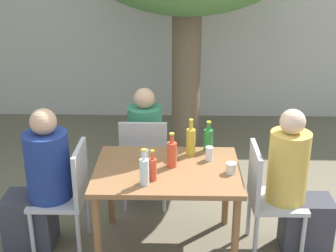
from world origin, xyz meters
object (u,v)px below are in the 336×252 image
at_px(soda_bottle_3, 172,154).
at_px(dining_table_front, 167,179).
at_px(water_bottle_2, 144,171).
at_px(patio_chair_0, 68,191).
at_px(patio_chair_1, 267,193).
at_px(patio_chair_2, 144,157).
at_px(person_seated_0, 40,187).
at_px(drinking_glass_2, 145,156).
at_px(oil_cruet_4, 191,141).
at_px(soda_bottle_0, 153,169).
at_px(drinking_glass_0, 173,155).
at_px(person_seated_1, 297,190).
at_px(drinking_glass_1, 231,168).
at_px(drinking_glass_3, 209,154).
at_px(person_seated_2, 146,148).
at_px(green_bottle_1, 208,139).

bearing_deg(soda_bottle_3, dining_table_front, -130.70).
bearing_deg(water_bottle_2, patio_chair_0, 157.71).
xyz_separation_m(patio_chair_1, soda_bottle_3, (-0.78, 0.04, 0.33)).
bearing_deg(dining_table_front, patio_chair_2, 109.41).
height_order(person_seated_0, drinking_glass_2, person_seated_0).
height_order(patio_chair_1, oil_cruet_4, oil_cruet_4).
relative_size(dining_table_front, oil_cruet_4, 3.63).
bearing_deg(soda_bottle_0, drinking_glass_0, 67.14).
xyz_separation_m(person_seated_0, water_bottle_2, (0.89, -0.27, 0.30)).
height_order(person_seated_1, soda_bottle_3, person_seated_1).
distance_m(patio_chair_2, drinking_glass_1, 1.07).
distance_m(soda_bottle_0, drinking_glass_3, 0.58).
xyz_separation_m(drinking_glass_1, drinking_glass_2, (-0.69, 0.19, 0.01)).
bearing_deg(person_seated_1, person_seated_2, 54.88).
bearing_deg(soda_bottle_3, patio_chair_2, 113.47).
bearing_deg(green_bottle_1, person_seated_0, -165.73).
height_order(water_bottle_2, drinking_glass_2, water_bottle_2).
xyz_separation_m(patio_chair_0, drinking_glass_1, (1.32, -0.07, 0.26)).
bearing_deg(drinking_glass_0, water_bottle_2, -115.78).
bearing_deg(drinking_glass_0, soda_bottle_0, -112.86).
bearing_deg(water_bottle_2, drinking_glass_1, 16.79).
height_order(dining_table_front, patio_chair_2, patio_chair_2).
xyz_separation_m(person_seated_0, person_seated_2, (0.82, 0.91, -0.04)).
distance_m(patio_chair_0, drinking_glass_1, 1.35).
distance_m(patio_chair_2, soda_bottle_0, 0.92).
distance_m(patio_chair_1, drinking_glass_0, 0.83).
bearing_deg(oil_cruet_4, drinking_glass_2, -158.26).
relative_size(patio_chair_2, green_bottle_1, 3.40).
xyz_separation_m(green_bottle_1, soda_bottle_3, (-0.31, -0.31, 0.01)).
xyz_separation_m(dining_table_front, drinking_glass_1, (0.50, -0.07, 0.14)).
relative_size(oil_cruet_4, drinking_glass_1, 3.75).
bearing_deg(drinking_glass_3, person_seated_1, -13.13).
height_order(green_bottle_1, water_bottle_2, water_bottle_2).
bearing_deg(drinking_glass_3, drinking_glass_2, -175.11).
relative_size(patio_chair_0, patio_chair_1, 1.00).
bearing_deg(person_seated_0, oil_cruet_4, 102.28).
xyz_separation_m(person_seated_2, green_bottle_1, (0.58, -0.55, 0.33)).
height_order(patio_chair_0, oil_cruet_4, oil_cruet_4).
bearing_deg(person_seated_0, drinking_glass_3, 96.75).
distance_m(drinking_glass_0, drinking_glass_2, 0.24).
xyz_separation_m(water_bottle_2, drinking_glass_0, (0.21, 0.44, -0.07)).
relative_size(dining_table_front, patio_chair_0, 1.26).
bearing_deg(patio_chair_2, water_bottle_2, 94.32).
distance_m(patio_chair_0, water_bottle_2, 0.78).
relative_size(dining_table_front, water_bottle_2, 4.05).
xyz_separation_m(soda_bottle_3, drinking_glass_0, (0.01, 0.13, -0.07)).
distance_m(patio_chair_2, person_seated_1, 1.45).
relative_size(person_seated_0, soda_bottle_0, 5.04).
height_order(dining_table_front, oil_cruet_4, oil_cruet_4).
bearing_deg(drinking_glass_1, water_bottle_2, -163.21).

